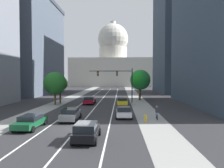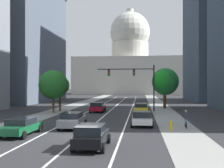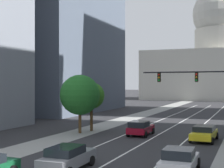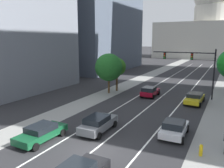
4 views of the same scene
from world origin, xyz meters
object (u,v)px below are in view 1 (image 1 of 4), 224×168
Objects in this scene: car_gray at (71,114)px; fire_hydrant at (146,118)px; cyclist at (157,113)px; car_crimson at (89,100)px; street_tree_mid_left at (55,83)px; car_black at (87,131)px; street_tree_near_left at (60,84)px; street_tree_mid_right at (140,80)px; car_white at (124,112)px; capitol_building at (113,63)px; traffic_signal_mast at (119,78)px; car_yellow at (123,101)px; car_green at (30,121)px; street_tree_near_right at (139,79)px.

car_gray is 9.03m from fire_hydrant.
cyclist is at bearing 45.77° from fire_hydrant.
cyclist is at bearing -142.69° from car_crimson.
street_tree_mid_left reaches higher than fire_hydrant.
car_black is 1.04× the size of car_crimson.
street_tree_near_left is 18.11m from street_tree_mid_right.
fire_hydrant is 2.30m from cyclist.
street_tree_mid_right reaches higher than car_crimson.
car_black reaches higher than car_white.
capitol_building reaches higher than traffic_signal_mast.
car_yellow is (-0.00, 11.89, 0.00)m from car_white.
traffic_signal_mast reaches higher than car_black.
car_gray is at bearing -114.64° from street_tree_mid_right.
capitol_building is at bearing 1.36° from car_black.
car_green is at bearing 60.29° from car_black.
street_tree_mid_left is (-15.48, 14.53, 3.64)m from fire_hydrant.
car_crimson is 0.74× the size of street_tree_near_left.
street_tree_near_right reaches higher than fire_hydrant.
street_tree_near_left is at bearing 132.30° from fire_hydrant.
street_tree_near_left is (-12.57, 13.96, 3.19)m from car_white.
cyclist reaches higher than car_gray.
capitol_building is 8.67× the size of street_tree_near_left.
capitol_building reaches higher than car_white.
street_tree_near_right reaches higher than car_white.
street_tree_near_right reaches higher than car_black.
car_black is at bearing -65.95° from street_tree_mid_left.
car_yellow is 2.76× the size of cyclist.
street_tree_near_right is at bearing -12.79° from car_black.
cyclist is (4.13, -1.02, 0.11)m from car_white.
traffic_signal_mast is 17.31m from cyclist.
car_white is (4.85, -92.26, -12.31)m from capitol_building.
street_tree_mid_left reaches higher than car_black.
car_crimson is (-6.46, 0.86, 0.04)m from car_yellow.
car_white is at bearing 133.86° from fire_hydrant.
capitol_building is 10.19× the size of car_green.
cyclist is (10.59, -13.77, 0.07)m from car_crimson.
car_green is at bearing -164.24° from fire_hydrant.
street_tree_near_right is (1.35, 23.07, 4.27)m from fire_hydrant.
car_black is 2.46× the size of cyclist.
car_black is at bearing -103.47° from street_tree_mid_right.
street_tree_mid_left is (-12.94, 11.88, 3.36)m from car_white.
cyclist reaches higher than car_yellow.
street_tree_mid_right reaches higher than street_tree_near_right.
car_gray is at bearing -90.98° from capitol_building.
fire_hydrant is (2.55, -14.54, -0.28)m from car_yellow.
car_yellow reaches higher than car_green.
car_gray is 17.57m from street_tree_near_left.
traffic_signal_mast is at bearing -21.62° from car_green.
car_black reaches higher than car_yellow.
car_green is 23.32m from traffic_signal_mast.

